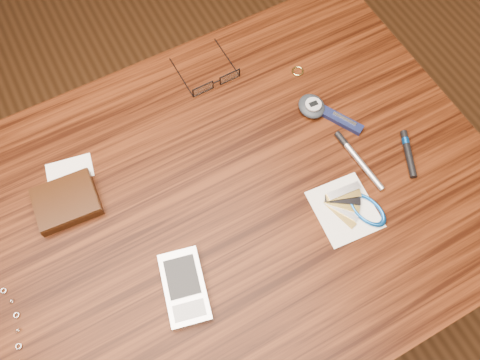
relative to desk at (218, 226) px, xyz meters
The scene contains 11 objects.
ground 0.65m from the desk, ahead, with size 3.80×3.80×0.00m, color #472814.
desk is the anchor object (origin of this frame).
wallet_and_card 0.28m from the desk, 150.18° to the left, with size 0.12×0.14×0.02m.
eyeglasses 0.28m from the desk, 62.75° to the left, with size 0.11×0.11×0.02m.
gold_ring 0.34m from the desk, 32.80° to the left, with size 0.02×0.02×0.00m, color tan.
pda_phone 0.18m from the desk, 136.09° to the right, with size 0.09×0.13×0.02m.
pedometer 0.29m from the desk, 19.70° to the left, with size 0.05×0.06×0.02m.
notepad_keys 0.26m from the desk, 29.53° to the right, with size 0.12×0.12×0.01m.
pocket_knife 0.31m from the desk, ahead, with size 0.06×0.08×0.01m.
silver_pen 0.29m from the desk, ahead, with size 0.02×0.13×0.01m.
black_blue_pen 0.38m from the desk, 11.91° to the right, with size 0.05×0.09×0.01m.
Camera 1 is at (-0.10, -0.28, 1.50)m, focal length 35.00 mm.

